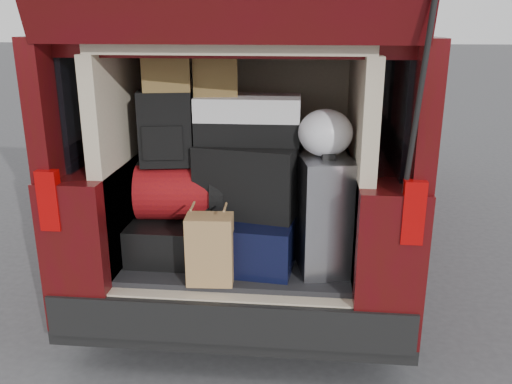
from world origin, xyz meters
TOP-DOWN VIEW (x-y plane):
  - ground at (0.00, 0.00)m, footprint 80.00×80.00m
  - minivan at (0.00, 1.86)m, footprint 1.90×5.35m
  - load_floor at (0.00, 0.28)m, footprint 1.24×1.05m
  - black_hardshell at (-0.41, 0.16)m, footprint 0.40×0.54m
  - navy_hardshell at (0.07, 0.14)m, footprint 0.56×0.66m
  - silver_roller at (0.47, 0.07)m, footprint 0.33×0.46m
  - kraft_bag at (-0.11, -0.19)m, footprint 0.24×0.16m
  - red_duffel at (-0.33, 0.16)m, footprint 0.52×0.36m
  - black_soft_case at (0.05, 0.15)m, footprint 0.59×0.42m
  - backpack at (-0.39, 0.14)m, footprint 0.31×0.22m
  - twotone_duffel at (0.05, 0.21)m, footprint 0.56×0.30m
  - grocery_sack_lower at (-0.38, 0.15)m, footprint 0.28×0.25m
  - grocery_sack_upper at (-0.13, 0.23)m, footprint 0.26×0.23m
  - plastic_bag_right at (0.46, 0.06)m, footprint 0.32×0.30m

SIDE VIEW (x-z plane):
  - ground at x=0.00m, z-range 0.00..0.00m
  - load_floor at x=0.00m, z-range 0.00..0.55m
  - black_hardshell at x=-0.41m, z-range 0.55..0.77m
  - navy_hardshell at x=0.07m, z-range 0.55..0.82m
  - kraft_bag at x=-0.11m, z-range 0.55..0.91m
  - silver_roller at x=0.47m, z-range 0.55..1.17m
  - minivan at x=0.00m, z-range -0.47..2.29m
  - red_duffel at x=-0.33m, z-range 0.77..1.09m
  - black_soft_case at x=0.05m, z-range 0.82..1.21m
  - backpack at x=-0.39m, z-range 1.09..1.49m
  - plastic_bag_right at x=0.46m, z-range 1.17..1.42m
  - twotone_duffel at x=0.05m, z-range 1.21..1.46m
  - grocery_sack_upper at x=-0.13m, z-range 1.46..1.69m
  - grocery_sack_lower at x=-0.38m, z-range 1.49..1.72m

